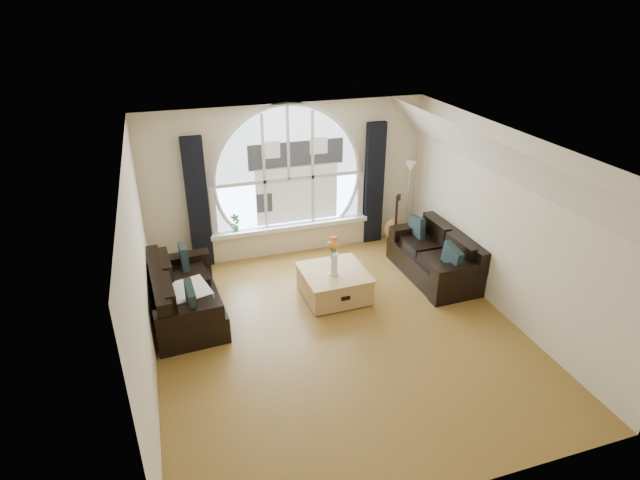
# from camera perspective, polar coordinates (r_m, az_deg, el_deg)

# --- Properties ---
(ground) EXTENTS (5.00, 5.50, 0.01)m
(ground) POSITION_cam_1_polar(r_m,az_deg,el_deg) (7.44, 2.14, -10.22)
(ground) COLOR brown
(ground) RESTS_ON ground
(ceiling) EXTENTS (5.00, 5.50, 0.01)m
(ceiling) POSITION_cam_1_polar(r_m,az_deg,el_deg) (6.23, 2.56, 10.19)
(ceiling) COLOR silver
(ceiling) RESTS_ON ground
(wall_back) EXTENTS (5.00, 0.01, 2.70)m
(wall_back) POSITION_cam_1_polar(r_m,az_deg,el_deg) (9.15, -3.55, 6.57)
(wall_back) COLOR beige
(wall_back) RESTS_ON ground
(wall_front) EXTENTS (5.00, 0.01, 2.70)m
(wall_front) POSITION_cam_1_polar(r_m,az_deg,el_deg) (4.68, 14.25, -15.67)
(wall_front) COLOR beige
(wall_front) RESTS_ON ground
(wall_left) EXTENTS (0.01, 5.50, 2.70)m
(wall_left) POSITION_cam_1_polar(r_m,az_deg,el_deg) (6.41, -19.24, -3.97)
(wall_left) COLOR beige
(wall_left) RESTS_ON ground
(wall_right) EXTENTS (0.01, 5.50, 2.70)m
(wall_right) POSITION_cam_1_polar(r_m,az_deg,el_deg) (7.87, 19.73, 1.65)
(wall_right) COLOR beige
(wall_right) RESTS_ON ground
(attic_slope) EXTENTS (0.92, 5.50, 0.72)m
(attic_slope) POSITION_cam_1_polar(r_m,az_deg,el_deg) (7.36, 19.01, 8.47)
(attic_slope) COLOR silver
(attic_slope) RESTS_ON ground
(arched_window) EXTENTS (2.60, 0.06, 2.15)m
(arched_window) POSITION_cam_1_polar(r_m,az_deg,el_deg) (9.03, -3.55, 8.15)
(arched_window) COLOR silver
(arched_window) RESTS_ON wall_back
(window_sill) EXTENTS (2.90, 0.22, 0.08)m
(window_sill) POSITION_cam_1_polar(r_m,az_deg,el_deg) (9.38, -3.25, 1.53)
(window_sill) COLOR white
(window_sill) RESTS_ON wall_back
(window_frame) EXTENTS (2.76, 0.08, 2.15)m
(window_frame) POSITION_cam_1_polar(r_m,az_deg,el_deg) (9.01, -3.50, 8.10)
(window_frame) COLOR white
(window_frame) RESTS_ON wall_back
(neighbor_house) EXTENTS (1.70, 0.02, 1.50)m
(neighbor_house) POSITION_cam_1_polar(r_m,az_deg,el_deg) (9.09, -2.58, 7.47)
(neighbor_house) COLOR silver
(neighbor_house) RESTS_ON wall_back
(curtain_left) EXTENTS (0.35, 0.12, 2.30)m
(curtain_left) POSITION_cam_1_polar(r_m,az_deg,el_deg) (8.88, -13.38, 3.89)
(curtain_left) COLOR black
(curtain_left) RESTS_ON ground
(curtain_right) EXTENTS (0.35, 0.12, 2.30)m
(curtain_right) POSITION_cam_1_polar(r_m,az_deg,el_deg) (9.60, 6.00, 6.17)
(curtain_right) COLOR black
(curtain_right) RESTS_ON ground
(sofa_left) EXTENTS (1.03, 1.86, 0.80)m
(sofa_left) POSITION_cam_1_polar(r_m,az_deg,el_deg) (7.83, -14.66, -5.63)
(sofa_left) COLOR black
(sofa_left) RESTS_ON ground
(sofa_right) EXTENTS (0.93, 1.79, 0.79)m
(sofa_right) POSITION_cam_1_polar(r_m,az_deg,el_deg) (8.81, 12.55, -1.59)
(sofa_right) COLOR black
(sofa_right) RESTS_ON ground
(coffee_chest) EXTENTS (1.02, 1.02, 0.49)m
(coffee_chest) POSITION_cam_1_polar(r_m,az_deg,el_deg) (8.12, 1.57, -4.74)
(coffee_chest) COLOR tan
(coffee_chest) RESTS_ON ground
(throw_blanket) EXTENTS (0.68, 0.68, 0.10)m
(throw_blanket) POSITION_cam_1_polar(r_m,az_deg,el_deg) (7.64, -14.32, -5.56)
(throw_blanket) COLOR silver
(throw_blanket) RESTS_ON sofa_left
(vase_flowers) EXTENTS (0.24, 0.24, 0.70)m
(vase_flowers) POSITION_cam_1_polar(r_m,az_deg,el_deg) (7.76, 1.58, -1.28)
(vase_flowers) COLOR white
(vase_flowers) RESTS_ON coffee_chest
(floor_lamp) EXTENTS (0.24, 0.24, 1.60)m
(floor_lamp) POSITION_cam_1_polar(r_m,az_deg,el_deg) (9.74, 9.68, 4.02)
(floor_lamp) COLOR #B2B2B2
(floor_lamp) RESTS_ON ground
(guitar) EXTENTS (0.42, 0.36, 1.06)m
(guitar) POSITION_cam_1_polar(r_m,az_deg,el_deg) (9.72, 8.28, 2.34)
(guitar) COLOR brown
(guitar) RESTS_ON ground
(potted_plant) EXTENTS (0.20, 0.17, 0.33)m
(potted_plant) POSITION_cam_1_polar(r_m,az_deg,el_deg) (9.12, -9.35, 1.89)
(potted_plant) COLOR #1E6023
(potted_plant) RESTS_ON window_sill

